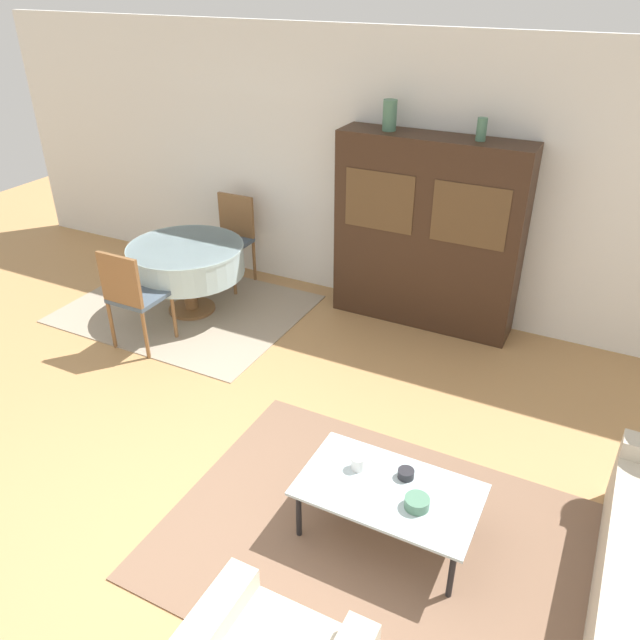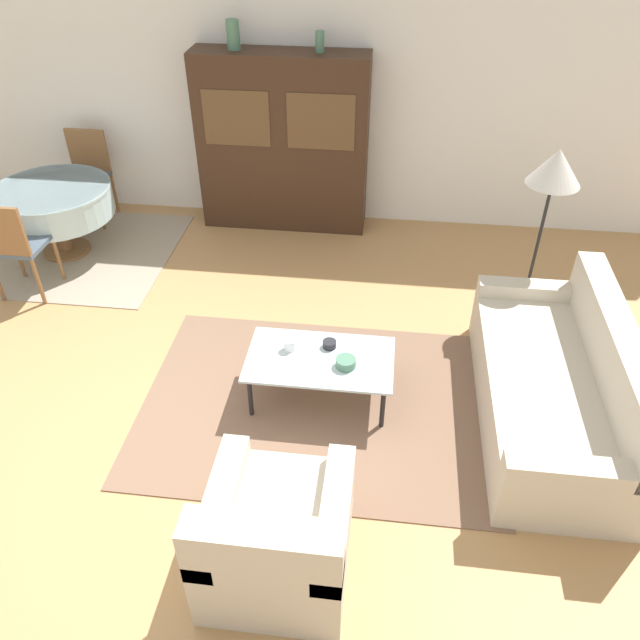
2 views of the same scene
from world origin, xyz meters
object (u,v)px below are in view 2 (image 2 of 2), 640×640
at_px(dining_chair_near, 13,243).
at_px(dining_chair_far, 87,170).
at_px(bowl_small, 329,344).
at_px(cup, 289,345).
at_px(armchair, 276,538).
at_px(vase_tall, 233,35).
at_px(display_cabinet, 283,144).
at_px(vase_short, 320,42).
at_px(couch, 558,388).
at_px(bowl, 346,363).
at_px(coffee_table, 320,362).
at_px(dining_table, 54,202).
at_px(floor_lamp, 555,174).

xyz_separation_m(dining_chair_near, dining_chair_far, (0.00, 1.60, 0.00)).
bearing_deg(bowl_small, cup, -167.89).
relative_size(armchair, vase_tall, 3.34).
height_order(armchair, display_cabinet, display_cabinet).
distance_m(armchair, vase_short, 4.54).
distance_m(couch, bowl, 1.54).
height_order(dining_chair_far, bowl_small, dining_chair_far).
xyz_separation_m(display_cabinet, vase_tall, (-0.44, 0.00, 1.06)).
bearing_deg(vase_short, couch, -53.23).
relative_size(coffee_table, dining_table, 0.94).
bearing_deg(vase_tall, couch, -43.65).
bearing_deg(vase_short, coffee_table, -82.99).
bearing_deg(couch, armchair, 128.88).
bearing_deg(cup, display_cabinet, 100.35).
bearing_deg(dining_chair_far, display_cabinet, -176.85).
distance_m(bowl_small, vase_tall, 3.28).
relative_size(couch, coffee_table, 1.87).
relative_size(dining_table, bowl_small, 11.20).
relative_size(armchair, floor_lamp, 0.58).
xyz_separation_m(dining_chair_near, vase_short, (2.57, 1.72, 1.37)).
bearing_deg(coffee_table, armchair, -92.70).
distance_m(display_cabinet, dining_chair_near, 2.80).
height_order(dining_chair_far, cup, dining_chair_far).
xyz_separation_m(coffee_table, cup, (-0.24, 0.08, 0.08)).
bearing_deg(coffee_table, dining_chair_far, 137.86).
distance_m(coffee_table, bowl, 0.22).
xyz_separation_m(bowl, bowl_small, (-0.14, 0.20, -0.01)).
xyz_separation_m(bowl_small, vase_short, (-0.39, 2.62, 1.52)).
xyz_separation_m(floor_lamp, cup, (-1.94, -1.25, -0.92)).
xyz_separation_m(dining_table, floor_lamp, (4.61, -0.51, 0.78)).
relative_size(dining_chair_near, bowl, 6.60).
bearing_deg(bowl_small, dining_chair_near, 163.14).
xyz_separation_m(bowl_small, vase_tall, (-1.23, 2.62, 1.56)).
height_order(armchair, dining_chair_far, dining_chair_far).
xyz_separation_m(floor_lamp, bowl, (-1.51, -1.39, -0.93)).
bearing_deg(bowl_small, vase_tall, 115.14).
distance_m(bowl_small, vase_short, 3.05).
relative_size(bowl_small, vase_tall, 0.38).
height_order(couch, dining_chair_near, dining_chair_near).
bearing_deg(dining_chair_near, floor_lamp, 3.53).
bearing_deg(display_cabinet, vase_short, 0.14).
bearing_deg(floor_lamp, dining_table, 173.65).
bearing_deg(floor_lamp, bowl_small, -144.33).
bearing_deg(dining_chair_near, cup, -19.81).
bearing_deg(floor_lamp, vase_tall, 153.53).
distance_m(armchair, bowl_small, 1.61).
bearing_deg(floor_lamp, bowl, -137.39).
bearing_deg(vase_tall, dining_chair_far, -176.01).
bearing_deg(couch, dining_chair_far, 60.29).
bearing_deg(cup, armchair, -83.67).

